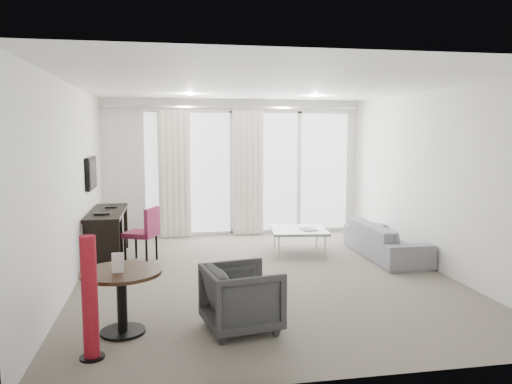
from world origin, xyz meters
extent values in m
cube|color=#6B6458|center=(0.00, 0.00, 0.00)|extent=(5.00, 6.00, 0.00)
cube|color=white|center=(0.00, 0.00, 2.60)|extent=(5.00, 6.00, 0.00)
cube|color=silver|center=(-2.50, 0.00, 1.30)|extent=(0.00, 6.00, 2.60)
cube|color=silver|center=(2.50, 0.00, 1.30)|extent=(0.00, 6.00, 2.60)
cube|color=silver|center=(0.00, -3.00, 1.30)|extent=(5.00, 0.00, 2.60)
cylinder|color=#FFE0B2|center=(-0.90, 1.60, 2.59)|extent=(0.12, 0.12, 0.02)
cylinder|color=#FFE0B2|center=(1.20, 1.60, 2.59)|extent=(0.12, 0.12, 0.02)
cylinder|color=maroon|center=(-1.99, -2.24, 0.55)|extent=(0.27, 0.27, 1.10)
imported|color=#313133|center=(-0.59, -1.84, 0.33)|extent=(0.84, 0.82, 0.66)
imported|color=slate|center=(2.11, 0.67, 0.27)|extent=(0.73, 1.87, 0.55)
cube|color=#4D4D50|center=(0.30, 4.50, -0.06)|extent=(5.60, 3.00, 0.12)
camera|label=1|loc=(-1.31, -6.63, 1.98)|focal=35.00mm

